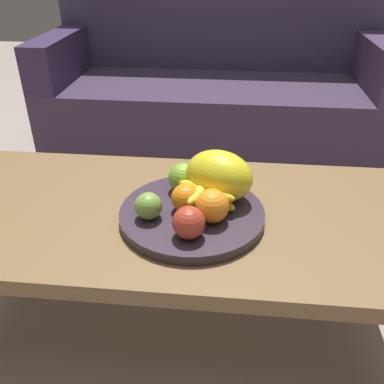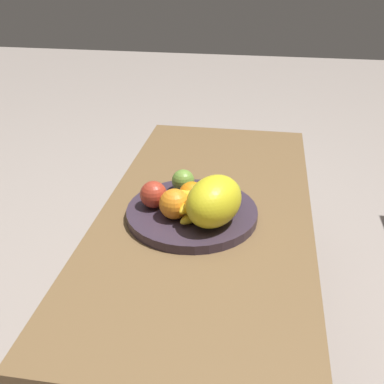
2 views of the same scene
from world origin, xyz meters
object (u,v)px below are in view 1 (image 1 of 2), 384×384
fruit_bowl (192,214)px  orange_front (212,206)px  apple_right (183,178)px  melon_large_front (219,176)px  apple_front (148,206)px  apple_left (189,223)px  orange_left (186,198)px  banana_bunch (205,194)px  coffee_table (171,226)px  couch (215,96)px

fruit_bowl → orange_front: bearing=-37.1°
apple_right → fruit_bowl: bearing=-70.3°
melon_large_front → apple_front: melon_large_front is taller
orange_front → apple_front: size_ratio=1.23×
apple_left → apple_right: (-0.03, 0.19, 0.00)m
orange_left → banana_bunch: 0.05m
orange_left → orange_front: bearing=-28.6°
coffee_table → apple_front: size_ratio=19.40×
orange_front → apple_front: (-0.14, -0.00, -0.01)m
coffee_table → melon_large_front: (0.11, 0.03, 0.13)m
couch → apple_right: couch is taller
orange_front → orange_left: bearing=151.4°
coffee_table → banana_bunch: banana_bunch is taller
orange_left → apple_right: (-0.02, 0.09, 0.00)m
apple_right → apple_front: bearing=-116.6°
orange_front → apple_left: (-0.05, -0.06, -0.00)m
apple_left → couch: bearing=90.8°
apple_front → banana_bunch: size_ratio=0.41×
banana_bunch → orange_left: bearing=-145.9°
couch → orange_left: bearing=-89.9°
orange_front → apple_front: bearing=-178.5°
apple_left → apple_right: 0.19m
couch → melon_large_front: couch is taller
apple_left → apple_right: size_ratio=0.95×
orange_left → apple_left: size_ratio=0.97×
couch → orange_left: size_ratio=24.59×
orange_left → banana_bunch: size_ratio=0.45×
melon_large_front → banana_bunch: melon_large_front is taller
couch → orange_front: size_ratio=21.95×
coffee_table → orange_front: 0.17m
orange_left → apple_right: apple_right is taller
melon_large_front → orange_left: 0.10m
orange_front → apple_front: orange_front is taller
orange_front → banana_bunch: orange_front is taller
couch → apple_right: bearing=-90.7°
fruit_bowl → orange_left: 0.05m
couch → orange_left: 1.36m
fruit_bowl → apple_left: bearing=-88.0°
apple_left → apple_front: bearing=148.3°
coffee_table → banana_bunch: (0.08, -0.01, 0.10)m
apple_front → apple_left: size_ratio=0.88×
fruit_bowl → melon_large_front: bearing=47.2°
apple_front → orange_front: bearing=1.5°
melon_large_front → orange_front: bearing=-95.8°
melon_large_front → couch: bearing=93.3°
coffee_table → orange_front: bearing=-33.5°
orange_front → apple_left: bearing=-125.0°
coffee_table → apple_front: 0.13m
melon_large_front → fruit_bowl: bearing=-132.8°
orange_front → apple_left: 0.08m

